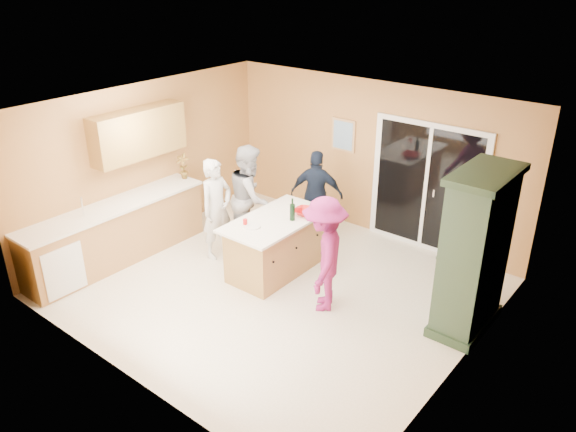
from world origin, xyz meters
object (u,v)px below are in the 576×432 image
Objects in this scene: woman_white at (217,209)px; kitchen_island at (276,247)px; green_hutch at (474,254)px; woman_grey at (250,197)px; woman_magenta at (324,255)px; woman_navy at (317,194)px.

kitchen_island is at bearing -79.15° from woman_white.
green_hutch is 1.24× the size of woman_grey.
kitchen_island is at bearing -136.26° from woman_magenta.
woman_white is (-1.04, -0.18, 0.40)m from kitchen_island.
green_hutch is at bearing 140.03° from woman_navy.
woman_magenta reaches higher than kitchen_island.
green_hutch reaches higher than woman_magenta.
woman_grey is (0.19, 0.57, 0.06)m from woman_white.
woman_white reaches higher than kitchen_island.
kitchen_island is 0.78× the size of green_hutch.
woman_navy is (0.61, 0.97, -0.11)m from woman_grey.
woman_navy is 0.94× the size of woman_magenta.
woman_white is 1.07× the size of woman_navy.
green_hutch is 1.33× the size of woman_magenta.
woman_magenta is at bearing 104.92° from woman_navy.
woman_grey reaches higher than woman_white.
green_hutch is (2.79, 0.48, 0.63)m from kitchen_island.
green_hutch is 1.88m from woman_magenta.
woman_white is at bearing 126.96° from woman_grey.
woman_grey is at bearing 155.01° from kitchen_island.
woman_magenta is (2.14, -0.14, -0.01)m from woman_white.
woman_magenta is (1.95, -0.71, -0.06)m from woman_grey.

